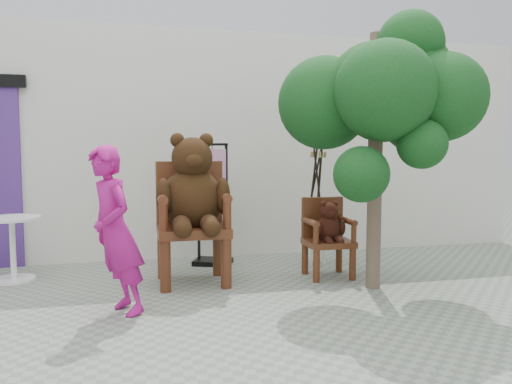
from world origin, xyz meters
TOP-DOWN VIEW (x-y plane):
  - ground_plane at (0.00, 0.00)m, footprint 60.00×60.00m
  - back_wall at (0.00, 3.10)m, footprint 9.00×1.00m
  - chair_big at (-0.46, 1.32)m, footprint 0.77×0.84m
  - chair_small at (1.05, 1.24)m, footprint 0.51×0.47m
  - person at (-1.22, 0.41)m, footprint 0.56×0.64m
  - cafe_table at (-2.36, 1.85)m, footprint 0.60×0.60m
  - display_stand at (-0.12, 2.14)m, footprint 0.55×0.50m
  - stool_bucket at (1.13, 1.85)m, footprint 0.32×0.32m
  - tree at (1.38, 0.54)m, footprint 1.89×1.53m

SIDE VIEW (x-z plane):
  - ground_plane at x=0.00m, z-range 0.00..0.00m
  - cafe_table at x=-2.36m, z-range 0.09..0.79m
  - chair_small at x=1.05m, z-range 0.08..0.97m
  - display_stand at x=-0.12m, z-range -0.17..1.34m
  - stool_bucket at x=1.13m, z-range -0.08..1.37m
  - person at x=-1.22m, z-range 0.00..1.46m
  - chair_big at x=-0.46m, z-range 0.10..1.71m
  - back_wall at x=0.00m, z-range 0.00..3.00m
  - tree at x=1.38m, z-range 0.57..3.37m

